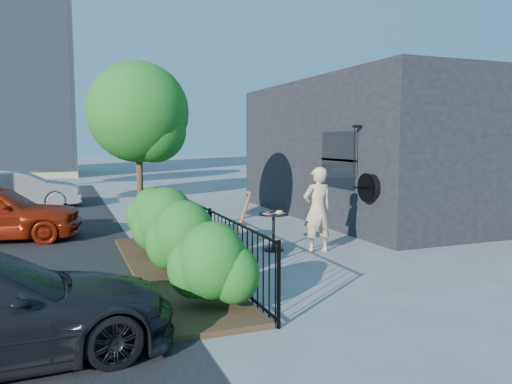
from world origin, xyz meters
name	(u,v)px	position (x,y,z in m)	size (l,w,h in m)	color
ground	(287,262)	(0.00, 0.00, 0.00)	(120.00, 120.00, 0.00)	gray
shop_building	(388,149)	(5.50, 4.50, 2.00)	(6.22, 9.00, 4.00)	black
fence	(210,238)	(-1.50, 0.00, 0.56)	(0.05, 6.05, 1.10)	black
planting_bed	(171,271)	(-2.20, 0.00, 0.04)	(1.30, 6.00, 0.08)	#382616
shrubs	(175,232)	(-2.10, 0.10, 0.70)	(1.10, 5.60, 1.24)	#16601A
patio_tree	(142,118)	(-2.24, 2.76, 2.76)	(2.20, 2.20, 3.94)	#3F2B19
cafe_table	(274,225)	(0.15, 0.99, 0.54)	(0.62, 0.62, 0.83)	black
woman	(317,210)	(0.94, 0.56, 0.88)	(0.64, 0.42, 1.75)	#D0AE86
shovel	(236,240)	(-1.26, -0.71, 0.65)	(0.51, 0.19, 1.49)	brown
car_silver	(20,190)	(-5.23, 9.89, 0.63)	(1.33, 3.82, 1.26)	#AAAAAF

